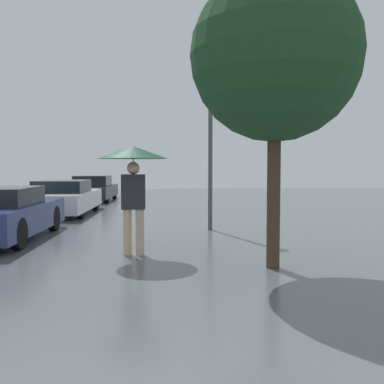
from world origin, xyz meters
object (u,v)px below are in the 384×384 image
Objects in this scene: parked_car_third at (64,198)px; street_lamp at (210,114)px; pedestrian at (133,165)px; parked_car_farthest at (94,189)px; tree at (275,57)px; parked_car_second at (2,214)px.

street_lamp is at bearing -39.74° from parked_car_third.
pedestrian is 0.46× the size of parked_car_third.
street_lamp reaches higher than parked_car_third.
pedestrian is at bearing -76.74° from parked_car_farthest.
parked_car_farthest reaches higher than parked_car_third.
street_lamp is at bearing 98.51° from tree.
parked_car_farthest is at bearing 115.82° from street_lamp.
parked_car_third is (0.11, 5.10, -0.01)m from parked_car_second.
parked_car_second is at bearing -165.81° from street_lamp.
parked_car_third is at bearing 113.18° from pedestrian.
tree is at bearing -28.83° from parked_car_second.
parked_car_farthest is at bearing 110.98° from tree.
street_lamp reaches higher than parked_car_second.
pedestrian is 13.24m from parked_car_farthest.
tree reaches higher than street_lamp.
parked_car_farthest reaches higher than parked_car_second.
tree is (2.33, -1.14, 1.69)m from pedestrian.
parked_car_second is 5.50m from street_lamp.
parked_car_second is (-3.09, 1.85, -1.10)m from pedestrian.
tree is 1.09× the size of street_lamp.
tree reaches higher than parked_car_second.
pedestrian reaches higher than parked_car_second.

